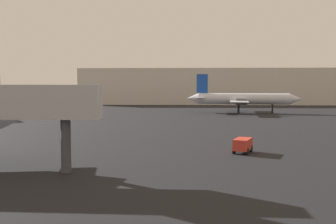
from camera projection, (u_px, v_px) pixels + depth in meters
The scene contains 3 objects.
airplane_far_left at pixel (242, 99), 82.39m from camera, with size 24.35×18.31×8.32m.
baggage_cart at pixel (243, 145), 34.97m from camera, with size 2.10×2.71×1.30m.
terminal_building at pixel (220, 86), 125.58m from camera, with size 86.68×27.13×10.83m, color beige.
Camera 1 is at (-0.94, -11.13, 6.28)m, focal length 41.25 mm.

